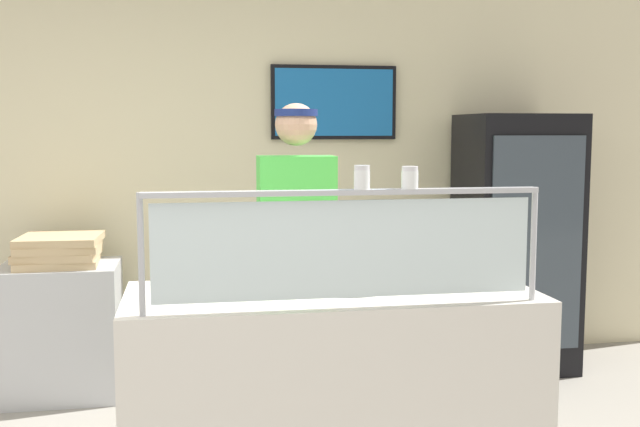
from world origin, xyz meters
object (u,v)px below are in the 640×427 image
object	(u,v)px
pizza_server	(353,278)
worker_figure	(298,254)
parmesan_shaker	(362,179)
pizza_tray	(345,282)
drink_fridge	(516,242)
pepper_flake_shaker	(410,179)
pizza_box_stack	(59,250)

from	to	relation	value
pizza_server	worker_figure	size ratio (longest dim) A/B	0.16
pizza_server	parmesan_shaker	world-z (taller)	parmesan_shaker
pizza_tray	drink_fridge	size ratio (longest dim) A/B	0.28
pepper_flake_shaker	worker_figure	world-z (taller)	worker_figure
pizza_box_stack	pizza_server	bearing A→B (deg)	-46.59
parmesan_shaker	pizza_box_stack	world-z (taller)	parmesan_shaker
parmesan_shaker	pizza_box_stack	bearing A→B (deg)	126.28
pizza_server	drink_fridge	world-z (taller)	drink_fridge
pizza_server	pizza_box_stack	world-z (taller)	same
pizza_box_stack	parmesan_shaker	bearing A→B (deg)	-53.72
pizza_server	drink_fridge	distance (m)	2.20
pizza_tray	pizza_server	bearing A→B (deg)	-32.29
pizza_tray	pizza_box_stack	xyz separation A→B (m)	(-1.45, 1.55, -0.06)
pizza_server	parmesan_shaker	distance (m)	0.60
drink_fridge	parmesan_shaker	bearing A→B (deg)	-127.76
drink_fridge	worker_figure	bearing A→B (deg)	-147.41
parmesan_shaker	worker_figure	world-z (taller)	worker_figure
pizza_box_stack	pizza_tray	bearing A→B (deg)	-46.84
pizza_tray	pizza_server	distance (m)	0.04
pizza_tray	parmesan_shaker	distance (m)	0.62
parmesan_shaker	drink_fridge	size ratio (longest dim) A/B	0.05
worker_figure	drink_fridge	world-z (taller)	worker_figure
pizza_tray	parmesan_shaker	xyz separation A→B (m)	(-0.02, -0.40, 0.48)
pepper_flake_shaker	pizza_box_stack	size ratio (longest dim) A/B	0.17
worker_figure	drink_fridge	xyz separation A→B (m)	(1.65, 1.06, -0.14)
pizza_tray	pizza_server	world-z (taller)	pizza_server
parmesan_shaker	drink_fridge	world-z (taller)	drink_fridge
pizza_tray	worker_figure	distance (m)	0.55
pizza_tray	parmesan_shaker	world-z (taller)	parmesan_shaker
pizza_server	parmesan_shaker	xyz separation A→B (m)	(-0.05, -0.38, 0.45)
pizza_tray	drink_fridge	xyz separation A→B (m)	(1.52, 1.59, -0.10)
worker_figure	pizza_tray	bearing A→B (deg)	-75.87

